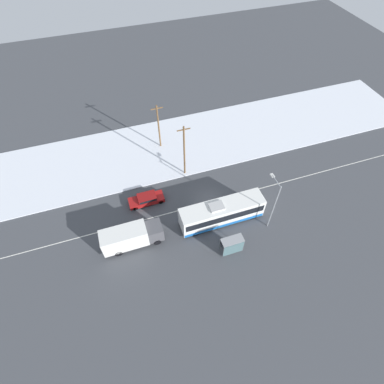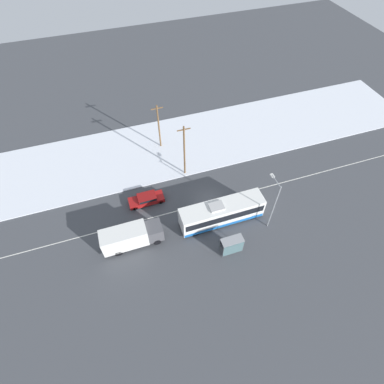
# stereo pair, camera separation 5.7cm
# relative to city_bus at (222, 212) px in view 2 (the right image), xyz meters

# --- Properties ---
(ground_plane) EXTENTS (120.00, 120.00, 0.00)m
(ground_plane) POSITION_rel_city_bus_xyz_m (-0.32, 3.19, -1.68)
(ground_plane) COLOR #424449
(snow_lot) EXTENTS (80.00, 13.84, 0.12)m
(snow_lot) POSITION_rel_city_bus_xyz_m (-0.32, 15.77, -1.62)
(snow_lot) COLOR silver
(snow_lot) RESTS_ON ground_plane
(lane_marking_center) EXTENTS (60.00, 0.12, 0.00)m
(lane_marking_center) POSITION_rel_city_bus_xyz_m (-0.32, 3.19, -1.68)
(lane_marking_center) COLOR silver
(lane_marking_center) RESTS_ON ground_plane
(city_bus) EXTENTS (10.91, 2.57, 3.44)m
(city_bus) POSITION_rel_city_bus_xyz_m (0.00, 0.00, 0.00)
(city_bus) COLOR white
(city_bus) RESTS_ON ground_plane
(box_truck) EXTENTS (7.38, 2.30, 3.11)m
(box_truck) POSITION_rel_city_bus_xyz_m (-11.71, 0.16, 0.04)
(box_truck) COLOR silver
(box_truck) RESTS_ON ground_plane
(sedan_car) EXTENTS (4.80, 1.80, 1.33)m
(sedan_car) POSITION_rel_city_bus_xyz_m (-8.56, 5.95, -0.94)
(sedan_car) COLOR maroon
(sedan_car) RESTS_ON ground_plane
(pedestrian_at_stop) EXTENTS (0.60, 0.26, 1.66)m
(pedestrian_at_stop) POSITION_rel_city_bus_xyz_m (-1.31, -3.67, -0.66)
(pedestrian_at_stop) COLOR #23232D
(pedestrian_at_stop) RESTS_ON ground_plane
(bus_shelter) EXTENTS (2.66, 1.20, 2.40)m
(bus_shelter) POSITION_rel_city_bus_xyz_m (-0.51, -4.77, -0.01)
(bus_shelter) COLOR gray
(bus_shelter) RESTS_ON ground_plane
(streetlamp) EXTENTS (0.36, 2.31, 7.87)m
(streetlamp) POSITION_rel_city_bus_xyz_m (5.41, -2.35, 3.22)
(streetlamp) COLOR #9EA3A8
(streetlamp) RESTS_ON ground_plane
(utility_pole_roadside) EXTENTS (1.80, 0.24, 8.75)m
(utility_pole_roadside) POSITION_rel_city_bus_xyz_m (-1.97, 9.46, 2.88)
(utility_pole_roadside) COLOR brown
(utility_pole_roadside) RESTS_ON ground_plane
(utility_pole_snowlot) EXTENTS (1.80, 0.24, 7.73)m
(utility_pole_snowlot) POSITION_rel_city_bus_xyz_m (-3.88, 16.38, 2.37)
(utility_pole_snowlot) COLOR brown
(utility_pole_snowlot) RESTS_ON ground_plane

